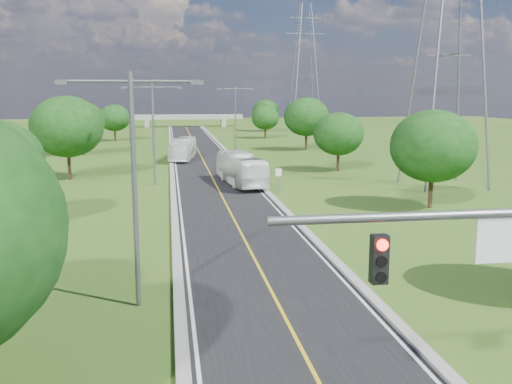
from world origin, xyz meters
TOP-DOWN VIEW (x-y plane):
  - ground at (0.00, 60.00)m, footprint 260.00×260.00m
  - road at (0.00, 66.00)m, footprint 8.00×150.00m
  - curb_left at (-4.25, 66.00)m, footprint 0.50×150.00m
  - curb_right at (4.25, 66.00)m, footprint 0.50×150.00m
  - speed_limit_sign at (5.20, 37.98)m, footprint 0.55×0.09m
  - overpass at (0.00, 140.00)m, footprint 30.00×3.00m
  - streetlight_near_left at (-6.00, 12.00)m, footprint 5.90×0.25m
  - streetlight_mid_left at (-6.00, 45.00)m, footprint 5.90×0.25m
  - streetlight_far_right at (6.00, 78.00)m, footprint 5.90×0.25m
  - power_tower_near at (22.00, 40.00)m, footprint 9.00×6.40m
  - power_tower_far at (26.00, 115.00)m, footprint 9.00×6.40m
  - tree_lc at (-15.00, 50.00)m, footprint 7.56×7.56m
  - tree_ld at (-17.00, 74.00)m, footprint 6.72×6.72m
  - tree_le at (-14.50, 98.00)m, footprint 5.88×5.88m
  - tree_rb at (16.00, 30.00)m, footprint 6.72×6.72m
  - tree_rc at (15.00, 52.00)m, footprint 5.88×5.88m
  - tree_rd at (17.00, 76.00)m, footprint 7.14×7.14m
  - tree_re at (14.50, 100.00)m, footprint 5.46×5.46m
  - tree_rf at (18.00, 120.00)m, footprint 6.30×6.30m
  - bus_outbound at (2.47, 43.55)m, footprint 4.00×11.39m
  - bus_inbound at (-2.67, 65.59)m, footprint 4.10×10.81m

SIDE VIEW (x-z plane):
  - ground at x=0.00m, z-range 0.00..0.00m
  - road at x=0.00m, z-range 0.00..0.06m
  - curb_left at x=-4.25m, z-range 0.00..0.22m
  - curb_right at x=4.25m, z-range 0.00..0.22m
  - bus_inbound at x=-2.67m, z-range 0.06..3.00m
  - speed_limit_sign at x=5.20m, z-range 0.40..2.80m
  - bus_outbound at x=2.47m, z-range 0.06..3.16m
  - overpass at x=0.00m, z-range 0.81..4.01m
  - tree_re at x=14.50m, z-range 0.85..7.20m
  - tree_le at x=-14.50m, z-range 0.91..7.75m
  - tree_rc at x=15.00m, z-range 0.91..7.75m
  - tree_rf at x=18.00m, z-range 0.98..8.31m
  - tree_ld at x=-17.00m, z-range 1.05..8.86m
  - tree_rb at x=16.00m, z-range 1.05..8.86m
  - tree_rd at x=17.00m, z-range 1.11..9.42m
  - tree_lc at x=-15.00m, z-range 1.18..9.97m
  - streetlight_near_left at x=-6.00m, z-range 0.94..10.94m
  - streetlight_mid_left at x=-6.00m, z-range 0.94..10.94m
  - streetlight_far_right at x=6.00m, z-range 0.94..10.94m
  - power_tower_near at x=22.00m, z-range 0.01..28.01m
  - power_tower_far at x=26.00m, z-range 0.01..28.01m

